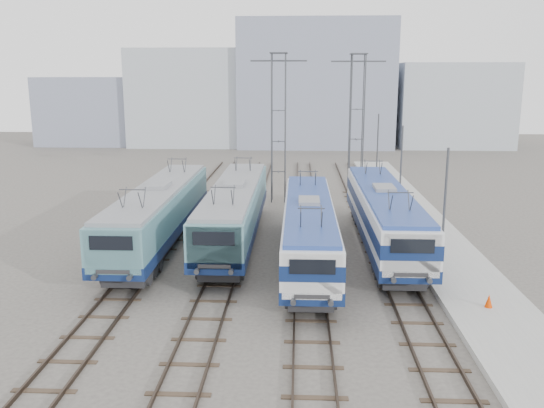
{
  "coord_description": "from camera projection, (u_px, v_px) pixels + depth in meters",
  "views": [
    {
      "loc": [
        1.64,
        -24.94,
        10.29
      ],
      "look_at": [
        0.16,
        7.0,
        3.11
      ],
      "focal_mm": 38.0,
      "sensor_mm": 36.0,
      "label": 1
    }
  ],
  "objects": [
    {
      "name": "ground",
      "position": [
        262.0,
        302.0,
        26.64
      ],
      "size": [
        160.0,
        160.0,
        0.0
      ],
      "primitive_type": "plane",
      "color": "#514C47"
    },
    {
      "name": "locomotive_far_left",
      "position": [
        159.0,
        211.0,
        34.67
      ],
      "size": [
        2.89,
        18.23,
        3.43
      ],
      "color": "#0E1F4C",
      "rests_on": "ground"
    },
    {
      "name": "mast_rear",
      "position": [
        377.0,
        154.0,
        50.83
      ],
      "size": [
        0.12,
        0.12,
        7.0
      ],
      "primitive_type": "cylinder",
      "color": "#3F4247",
      "rests_on": "ground"
    },
    {
      "name": "platform",
      "position": [
        442.0,
        251.0,
        33.94
      ],
      "size": [
        4.0,
        70.0,
        0.3
      ],
      "primitive_type": "cube",
      "color": "#9E9E99",
      "rests_on": "ground"
    },
    {
      "name": "catenary_tower_west",
      "position": [
        279.0,
        121.0,
        46.63
      ],
      "size": [
        4.5,
        1.2,
        12.0
      ],
      "color": "#3F4247",
      "rests_on": "ground"
    },
    {
      "name": "locomotive_far_right",
      "position": [
        384.0,
        213.0,
        34.25
      ],
      "size": [
        2.84,
        17.97,
        3.38
      ],
      "color": "#0E1F4C",
      "rests_on": "ground"
    },
    {
      "name": "building_center",
      "position": [
        315.0,
        84.0,
        84.92
      ],
      "size": [
        22.0,
        14.0,
        18.0
      ],
      "primitive_type": "cube",
      "color": "gray",
      "rests_on": "ground"
    },
    {
      "name": "mast_mid",
      "position": [
        400.0,
        177.0,
        39.13
      ],
      "size": [
        0.12,
        0.12,
        7.0
      ],
      "primitive_type": "cylinder",
      "color": "#3F4247",
      "rests_on": "ground"
    },
    {
      "name": "safety_cone",
      "position": [
        489.0,
        301.0,
        25.29
      ],
      "size": [
        0.34,
        0.34,
        0.58
      ],
      "primitive_type": "cone",
      "color": "#D83700",
      "rests_on": "platform"
    },
    {
      "name": "building_far_west",
      "position": [
        91.0,
        111.0,
        87.33
      ],
      "size": [
        14.0,
        10.0,
        10.0
      ],
      "primitive_type": "cube",
      "color": "gray",
      "rests_on": "ground"
    },
    {
      "name": "building_west",
      "position": [
        195.0,
        98.0,
        86.17
      ],
      "size": [
        18.0,
        12.0,
        14.0
      ],
      "primitive_type": "cube",
      "color": "#A6AFB9",
      "rests_on": "ground"
    },
    {
      "name": "building_east",
      "position": [
        451.0,
        105.0,
        84.67
      ],
      "size": [
        16.0,
        12.0,
        12.0
      ],
      "primitive_type": "cube",
      "color": "#A6AFB9",
      "rests_on": "ground"
    },
    {
      "name": "locomotive_center_left",
      "position": [
        235.0,
        209.0,
        35.39
      ],
      "size": [
        2.87,
        18.11,
        3.41
      ],
      "color": "#0E1F4C",
      "rests_on": "ground"
    },
    {
      "name": "locomotive_center_right",
      "position": [
        309.0,
        226.0,
        31.47
      ],
      "size": [
        2.72,
        17.16,
        3.22
      ],
      "color": "#0E1F4C",
      "rests_on": "ground"
    },
    {
      "name": "mast_front",
      "position": [
        444.0,
        221.0,
        27.43
      ],
      "size": [
        0.12,
        0.12,
        7.0
      ],
      "primitive_type": "cylinder",
      "color": "#3F4247",
      "rests_on": "ground"
    },
    {
      "name": "catenary_tower_east",
      "position": [
        357.0,
        120.0,
        48.28
      ],
      "size": [
        4.5,
        1.2,
        12.0
      ],
      "color": "#3F4247",
      "rests_on": "ground"
    }
  ]
}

